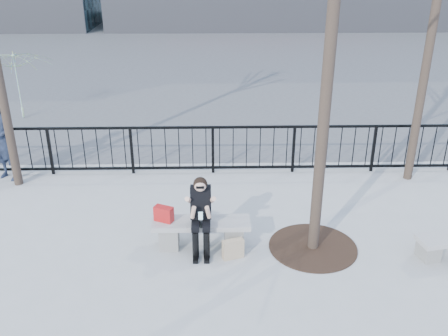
{
  "coord_description": "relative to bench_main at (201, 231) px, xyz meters",
  "views": [
    {
      "loc": [
        0.23,
        -7.27,
        4.76
      ],
      "look_at": [
        0.4,
        0.8,
        1.1
      ],
      "focal_mm": 40.0,
      "sensor_mm": 36.0,
      "label": 1
    }
  ],
  "objects": [
    {
      "name": "tree_grate",
      "position": [
        1.9,
        -0.1,
        -0.29
      ],
      "size": [
        1.5,
        1.5,
        0.02
      ],
      "primitive_type": "cylinder",
      "color": "black",
      "rests_on": "ground"
    },
    {
      "name": "standing_man",
      "position": [
        -4.29,
        2.8,
        0.63
      ],
      "size": [
        0.8,
        0.69,
        1.85
      ],
      "primitive_type": "imported",
      "rotation": [
        0.0,
        0.0,
        -0.43
      ],
      "color": "black",
      "rests_on": "ground"
    },
    {
      "name": "ground",
      "position": [
        0.0,
        0.0,
        -0.3
      ],
      "size": [
        120.0,
        120.0,
        0.0
      ],
      "primitive_type": "plane",
      "color": "#9A9B96",
      "rests_on": "ground"
    },
    {
      "name": "shopping_bag",
      "position": [
        0.52,
        -0.37,
        -0.14
      ],
      "size": [
        0.37,
        0.24,
        0.33
      ],
      "primitive_type": "cube",
      "rotation": [
        0.0,
        0.0,
        0.33
      ],
      "color": "#C6B48C",
      "rests_on": "ground"
    },
    {
      "name": "railing",
      "position": [
        0.0,
        3.0,
        0.25
      ],
      "size": [
        14.0,
        0.06,
        1.1
      ],
      "color": "black",
      "rests_on": "ground"
    },
    {
      "name": "handbag",
      "position": [
        -0.62,
        0.02,
        0.32
      ],
      "size": [
        0.35,
        0.27,
        0.26
      ],
      "primitive_type": "cube",
      "rotation": [
        0.0,
        0.0,
        -0.43
      ],
      "color": "#B11515",
      "rests_on": "bench_main"
    },
    {
      "name": "vendor_umbrella",
      "position": [
        -5.41,
        6.92,
        0.69
      ],
      "size": [
        2.8,
        2.82,
        1.98
      ],
      "primitive_type": "imported",
      "rotation": [
        0.0,
        0.0,
        0.37
      ],
      "color": "#F3F837",
      "rests_on": "ground"
    },
    {
      "name": "street_surface",
      "position": [
        0.0,
        15.0,
        -0.3
      ],
      "size": [
        60.0,
        23.0,
        0.01
      ],
      "primitive_type": "cube",
      "color": "#474747",
      "rests_on": "ground"
    },
    {
      "name": "bench_main",
      "position": [
        0.0,
        0.0,
        0.0
      ],
      "size": [
        1.65,
        0.46,
        0.49
      ],
      "color": "slate",
      "rests_on": "ground"
    },
    {
      "name": "seated_woman",
      "position": [
        0.0,
        -0.16,
        0.37
      ],
      "size": [
        0.5,
        0.64,
        1.34
      ],
      "color": "black",
      "rests_on": "ground"
    }
  ]
}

